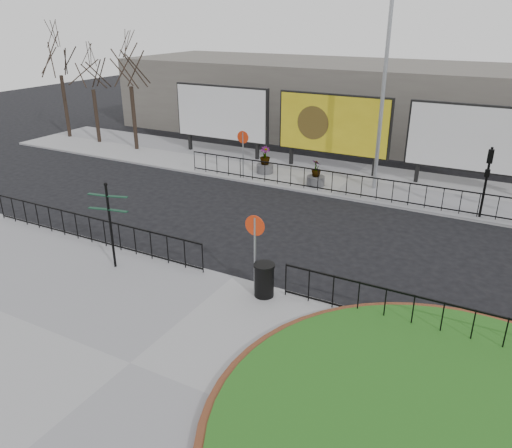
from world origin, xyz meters
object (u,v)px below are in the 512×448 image
Objects in this scene: lamp_post at (383,90)px; planter_a at (265,163)px; billboard_mid at (333,125)px; litter_bin at (264,280)px; fingerpost_sign at (110,217)px; planter_b at (316,177)px.

planter_a is at bearing -177.35° from lamp_post.
billboard_mid is 14.02m from litter_bin.
lamp_post is 12.33m from litter_bin.
billboard_mid is at bearing 70.98° from fingerpost_sign.
planter_a is 3.29m from planter_b.
litter_bin is 10.95m from planter_b.
billboard_mid reaches higher than litter_bin.
lamp_post is at bearing 19.76° from planter_b.
planter_a is at bearing -142.39° from billboard_mid.
planter_a is (-5.92, -0.27, -4.17)m from lamp_post.
billboard_mid is 4.75× the size of planter_b.
billboard_mid is 0.67× the size of lamp_post.
fingerpost_sign is at bearing -113.66° from lamp_post.
lamp_post is at bearing -33.25° from billboard_mid.
lamp_post is 6.45× the size of planter_a.
billboard_mid is 4.16m from planter_a.
planter_a is (-2.91, -2.25, -1.94)m from billboard_mid.
lamp_post is 8.72× the size of litter_bin.
planter_a is at bearing 167.74° from planter_b.
billboard_mid is 2.07× the size of fingerpost_sign.
fingerpost_sign is 2.83× the size of litter_bin.
planter_b is at bearing 67.14° from fingerpost_sign.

